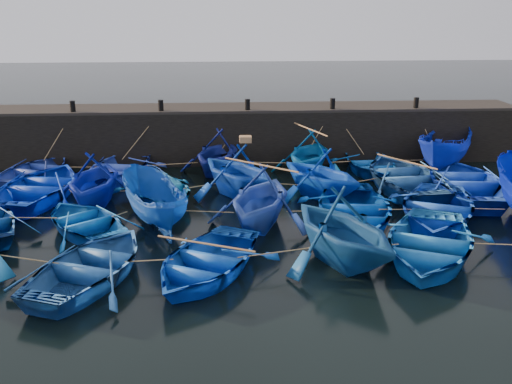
{
  "coord_description": "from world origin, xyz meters",
  "views": [
    {
      "loc": [
        -1.24,
        -16.79,
        7.36
      ],
      "look_at": [
        0.0,
        3.2,
        0.7
      ],
      "focal_mm": 40.0,
      "sensor_mm": 36.0,
      "label": 1
    }
  ],
  "objects": [
    {
      "name": "boat_24",
      "position": [
        4.86,
        -1.52,
        0.56
      ],
      "size": [
        5.71,
        6.47,
        1.11
      ],
      "primitive_type": "imported",
      "rotation": [
        0.0,
        0.0,
        -0.43
      ],
      "color": "blue",
      "rests_on": "ground"
    },
    {
      "name": "boat_3",
      "position": [
        2.66,
        7.65,
        1.02
      ],
      "size": [
        4.51,
        4.82,
        2.05
      ],
      "primitive_type": "imported",
      "rotation": [
        0.0,
        0.0,
        -0.36
      ],
      "color": "#065AAC",
      "rests_on": "ground"
    },
    {
      "name": "boat_7",
      "position": [
        -6.03,
        4.06,
        1.08
      ],
      "size": [
        3.75,
        4.28,
        2.16
      ],
      "primitive_type": "imported",
      "rotation": [
        0.0,
        0.0,
        3.09
      ],
      "color": "#071A8D",
      "rests_on": "ground"
    },
    {
      "name": "bollard_3",
      "position": [
        4.0,
        9.6,
        2.87
      ],
      "size": [
        0.24,
        0.24,
        0.5
      ],
      "primitive_type": "cylinder",
      "color": "black",
      "rests_on": "quay_top"
    },
    {
      "name": "bollard_0",
      "position": [
        -8.0,
        9.6,
        2.87
      ],
      "size": [
        0.24,
        0.24,
        0.5
      ],
      "primitive_type": "cylinder",
      "color": "black",
      "rests_on": "quay_top"
    },
    {
      "name": "boat_23",
      "position": [
        2.22,
        -1.61,
        1.17
      ],
      "size": [
        5.38,
        5.67,
        2.35
      ],
      "primitive_type": "imported",
      "rotation": [
        0.0,
        0.0,
        0.44
      ],
      "color": "navy",
      "rests_on": "ground"
    },
    {
      "name": "boat_18",
      "position": [
        6.19,
        1.41,
        0.54
      ],
      "size": [
        5.54,
        6.31,
        1.09
      ],
      "primitive_type": "imported",
      "rotation": [
        0.0,
        0.0,
        -0.41
      ],
      "color": "#0F3DBB",
      "rests_on": "ground"
    },
    {
      "name": "boat_16",
      "position": [
        0.04,
        1.48,
        1.1
      ],
      "size": [
        4.81,
        5.16,
        2.2
      ],
      "primitive_type": "imported",
      "rotation": [
        0.0,
        0.0,
        -0.35
      ],
      "color": "#2242A6",
      "rests_on": "ground"
    },
    {
      "name": "boat_22",
      "position": [
        -1.75,
        -2.16,
        0.48
      ],
      "size": [
        5.06,
        5.67,
        0.97
      ],
      "primitive_type": "imported",
      "rotation": [
        0.0,
        0.0,
        -0.46
      ],
      "color": "#0B42BF",
      "rests_on": "ground"
    },
    {
      "name": "boat_17",
      "position": [
        3.27,
        1.47,
        0.56
      ],
      "size": [
        4.53,
        5.87,
        1.12
      ],
      "primitive_type": "imported",
      "rotation": [
        0.0,
        0.0,
        -0.13
      ],
      "color": "#00348F",
      "rests_on": "ground"
    },
    {
      "name": "quay_top",
      "position": [
        0.0,
        10.5,
        2.56
      ],
      "size": [
        26.0,
        2.5,
        0.12
      ],
      "primitive_type": "cube",
      "color": "black",
      "rests_on": "quay_wall"
    },
    {
      "name": "boat_9",
      "position": [
        -0.61,
        4.83,
        1.11
      ],
      "size": [
        5.39,
        5.52,
        2.21
      ],
      "primitive_type": "imported",
      "rotation": [
        0.0,
        0.0,
        3.76
      ],
      "color": "#09369F",
      "rests_on": "ground"
    },
    {
      "name": "boat_0",
      "position": [
        -9.33,
        7.6,
        0.45
      ],
      "size": [
        4.45,
        5.14,
        0.89
      ],
      "primitive_type": "imported",
      "rotation": [
        0.0,
        0.0,
        2.77
      ],
      "color": "navy",
      "rests_on": "ground"
    },
    {
      "name": "boat_11",
      "position": [
        6.28,
        5.24,
        0.59
      ],
      "size": [
        4.56,
        6.03,
        1.18
      ],
      "primitive_type": "imported",
      "rotation": [
        0.0,
        0.0,
        3.23
      ],
      "color": "navy",
      "rests_on": "ground"
    },
    {
      "name": "boat_2",
      "position": [
        -1.43,
        7.99,
        1.03
      ],
      "size": [
        4.44,
        4.78,
        2.06
      ],
      "primitive_type": "imported",
      "rotation": [
        0.0,
        0.0,
        -0.32
      ],
      "color": "navy",
      "rests_on": "ground"
    },
    {
      "name": "boat_21",
      "position": [
        -4.88,
        -2.24,
        0.49
      ],
      "size": [
        4.9,
        5.66,
        0.99
      ],
      "primitive_type": "imported",
      "rotation": [
        0.0,
        0.0,
        2.77
      ],
      "color": "#1A4B88",
      "rests_on": "ground"
    },
    {
      "name": "bollard_2",
      "position": [
        0.0,
        9.6,
        2.87
      ],
      "size": [
        0.24,
        0.24,
        0.5
      ],
      "primitive_type": "cylinder",
      "color": "black",
      "rests_on": "quay_top"
    },
    {
      "name": "boat_6",
      "position": [
        -8.34,
        4.93,
        0.56
      ],
      "size": [
        4.62,
        5.89,
        1.11
      ],
      "primitive_type": "imported",
      "rotation": [
        0.0,
        0.0,
        2.99
      ],
      "color": "#0326AF",
      "rests_on": "ground"
    },
    {
      "name": "boat_12",
      "position": [
        8.49,
        4.42,
        0.59
      ],
      "size": [
        4.69,
        6.14,
        1.19
      ],
      "primitive_type": "imported",
      "rotation": [
        0.0,
        0.0,
        3.04
      ],
      "color": "#1339C6",
      "rests_on": "ground"
    },
    {
      "name": "boat_1",
      "position": [
        -5.8,
        7.54,
        0.5
      ],
      "size": [
        4.46,
        5.5,
        1.01
      ],
      "primitive_type": "imported",
      "rotation": [
        0.0,
        0.0,
        -0.23
      ],
      "color": "blue",
      "rests_on": "ground"
    },
    {
      "name": "mooring_ropes",
      "position": [
        -0.03,
        4.93,
        0.87
      ],
      "size": [
        18.31,
        11.78,
        2.1
      ],
      "color": "tan",
      "rests_on": "ground"
    },
    {
      "name": "boat_5",
      "position": [
        8.93,
        7.79,
        1.01
      ],
      "size": [
        4.51,
        5.42,
        2.01
      ],
      "primitive_type": "imported",
      "rotation": [
        0.0,
        0.0,
        -0.59
      ],
      "color": "#0B219C",
      "rests_on": "ground"
    },
    {
      "name": "bollard_4",
      "position": [
        8.0,
        9.6,
        2.87
      ],
      "size": [
        0.24,
        0.24,
        0.5
      ],
      "primitive_type": "cylinder",
      "color": "black",
      "rests_on": "quay_top"
    },
    {
      "name": "boat_10",
      "position": [
        2.64,
        4.42,
        1.04
      ],
      "size": [
        5.1,
        5.21,
        2.08
      ],
      "primitive_type": "imported",
      "rotation": [
        0.0,
        0.0,
        3.78
      ],
      "color": "#063CD0",
      "rests_on": "ground"
    },
    {
      "name": "wooden_crate",
      "position": [
        -0.31,
        4.83,
        2.33
      ],
      "size": [
        0.46,
        0.39,
        0.24
      ],
      "primitive_type": "cube",
      "color": "olive",
      "rests_on": "boat_9"
    },
    {
      "name": "quay_wall",
      "position": [
        0.0,
        10.5,
        1.25
      ],
      "size": [
        26.0,
        2.5,
        2.5
      ],
      "primitive_type": "cube",
      "color": "black",
      "rests_on": "ground"
    },
    {
      "name": "ground",
      "position": [
        0.0,
        0.0,
        0.0
      ],
      "size": [
        120.0,
        120.0,
        0.0
      ],
      "primitive_type": "plane",
      "color": "black",
      "rests_on": "ground"
    },
    {
      "name": "loose_oars",
      "position": [
        1.81,
        3.05,
        1.63
      ],
      "size": [
        10.28,
        11.89,
        1.29
      ],
      "color": "#99724C",
      "rests_on": "ground"
    },
    {
      "name": "boat_4",
      "position": [
        5.47,
        7.76,
        0.46
      ],
      "size": [
        3.37,
        4.56,
        0.92
      ],
      "primitive_type": "imported",
      "rotation": [
        0.0,
        0.0,
        0.05
      ],
      "color": "#064290",
      "rests_on": "ground"
    },
    {
      "name": "bollard_1",
      "position": [
        -4.0,
        9.6,
        2.87
      ],
      "size": [
        0.24,
        0.24,
        0.5
      ],
      "primitive_type": "cylinder",
      "color": "black",
      "rests_on": "quay_top"
    },
    {
      "name": "boat_15",
      "position": [
        -3.63,
        1.79,
        0.87
      ],
      "size": [
        3.26,
        4.79,
        1.73
      ],
      "primitive_type": "imported",
      "rotation": [
        0.0,
        0.0,
        3.53
      ],
      "color": "navy",
      "rests_on": "ground"
    },
    {
      "name": "boat_8",
      "position": [
        -3.63,
        4.23,
        0.47
      ],
      "size": [
        4.64,
        5.41,
        0.95
      ],
      "primitive_type": "imported",
      "rotation": [
        0.0,
        0.0,
        0.36
      ],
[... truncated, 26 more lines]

